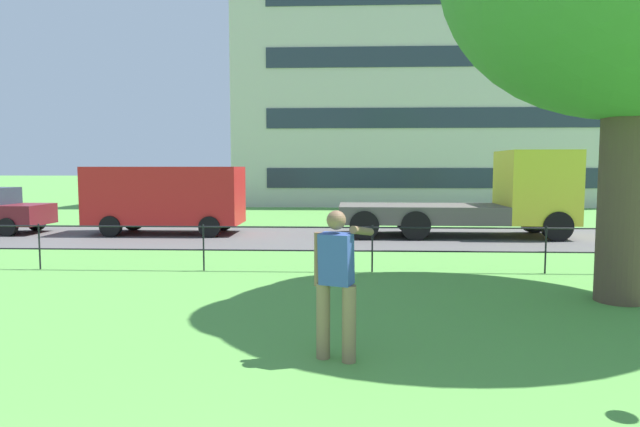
{
  "coord_description": "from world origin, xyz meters",
  "views": [
    {
      "loc": [
        1.19,
        -0.97,
        2.2
      ],
      "look_at": [
        0.81,
        7.71,
        1.47
      ],
      "focal_mm": 30.27,
      "sensor_mm": 36.0,
      "label": 1
    }
  ],
  "objects_px": {
    "panel_van_far_right": "(167,196)",
    "flatbed_truck_left": "(488,199)",
    "person_thrower": "(336,280)",
    "apartment_building_background": "(436,77)"
  },
  "relations": [
    {
      "from": "person_thrower",
      "to": "panel_van_far_right",
      "type": "height_order",
      "value": "panel_van_far_right"
    },
    {
      "from": "panel_van_far_right",
      "to": "flatbed_truck_left",
      "type": "bearing_deg",
      "value": -1.39
    },
    {
      "from": "person_thrower",
      "to": "flatbed_truck_left",
      "type": "distance_m",
      "value": 12.37
    },
    {
      "from": "panel_van_far_right",
      "to": "flatbed_truck_left",
      "type": "xyz_separation_m",
      "value": [
        10.56,
        -0.26,
        -0.05
      ]
    },
    {
      "from": "person_thrower",
      "to": "apartment_building_background",
      "type": "relative_size",
      "value": 0.07
    },
    {
      "from": "panel_van_far_right",
      "to": "apartment_building_background",
      "type": "relative_size",
      "value": 0.2
    },
    {
      "from": "flatbed_truck_left",
      "to": "apartment_building_background",
      "type": "relative_size",
      "value": 0.29
    },
    {
      "from": "flatbed_truck_left",
      "to": "panel_van_far_right",
      "type": "bearing_deg",
      "value": 178.61
    },
    {
      "from": "person_thrower",
      "to": "flatbed_truck_left",
      "type": "height_order",
      "value": "flatbed_truck_left"
    },
    {
      "from": "apartment_building_background",
      "to": "panel_van_far_right",
      "type": "bearing_deg",
      "value": -121.16
    }
  ]
}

